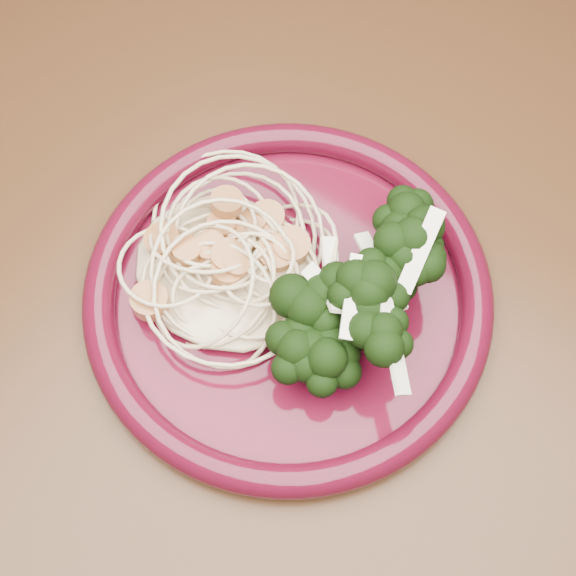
# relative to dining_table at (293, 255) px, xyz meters

# --- Properties ---
(dining_table) EXTENTS (1.20, 0.80, 0.75)m
(dining_table) POSITION_rel_dining_table_xyz_m (0.00, 0.00, 0.00)
(dining_table) COLOR #472814
(dining_table) RESTS_ON ground
(dinner_plate) EXTENTS (0.37, 0.37, 0.03)m
(dinner_plate) POSITION_rel_dining_table_xyz_m (0.05, -0.08, 0.11)
(dinner_plate) COLOR #4C0A1B
(dinner_plate) RESTS_ON dining_table
(spaghetti_pile) EXTENTS (0.17, 0.16, 0.03)m
(spaghetti_pile) POSITION_rel_dining_table_xyz_m (0.00, -0.09, 0.12)
(spaghetti_pile) COLOR beige
(spaghetti_pile) RESTS_ON dinner_plate
(scallop_cluster) EXTENTS (0.16, 0.16, 0.04)m
(scallop_cluster) POSITION_rel_dining_table_xyz_m (0.00, -0.09, 0.16)
(scallop_cluster) COLOR #C48147
(scallop_cluster) RESTS_ON spaghetti_pile
(broccoli_pile) EXTENTS (0.14, 0.19, 0.06)m
(broccoli_pile) POSITION_rel_dining_table_xyz_m (0.11, -0.06, 0.13)
(broccoli_pile) COLOR black
(broccoli_pile) RESTS_ON dinner_plate
(onion_garnish) EXTENTS (0.10, 0.12, 0.06)m
(onion_garnish) POSITION_rel_dining_table_xyz_m (0.11, -0.06, 0.17)
(onion_garnish) COLOR white
(onion_garnish) RESTS_ON broccoli_pile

